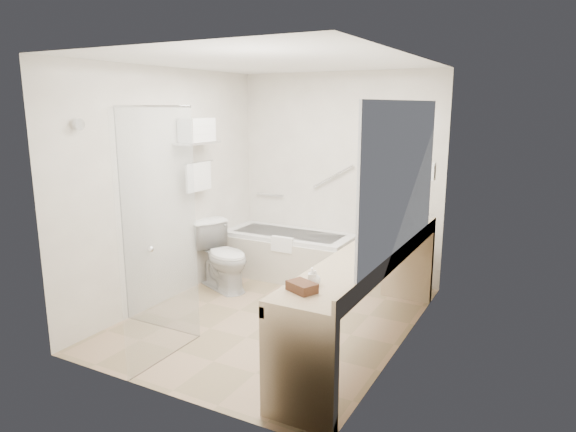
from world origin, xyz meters
The scene contains 25 objects.
floor centered at (0.00, 0.00, 0.00)m, with size 3.20×3.20×0.00m, color tan.
ceiling centered at (0.00, 0.00, 2.50)m, with size 2.60×3.20×0.10m, color white.
wall_back centered at (0.00, 1.60, 1.25)m, with size 2.60×0.10×2.50m, color silver.
wall_front centered at (0.00, -1.60, 1.25)m, with size 2.60×0.10×2.50m, color silver.
wall_left centered at (-1.30, 0.00, 1.25)m, with size 0.10×3.20×2.50m, color silver.
wall_right centered at (1.30, 0.00, 1.25)m, with size 0.10×3.20×2.50m, color silver.
bathtub centered at (-0.50, 1.24, 0.28)m, with size 1.60×0.73×0.59m.
grab_bar_short centered at (-0.95, 1.56, 0.95)m, with size 0.03×0.03×0.40m, color silver.
grab_bar_long centered at (-0.05, 1.56, 1.25)m, with size 0.03×0.03×0.60m, color silver.
shower_enclosure centered at (-0.63, -0.93, 1.07)m, with size 0.96×0.91×2.11m.
towel_shelf centered at (-1.17, 0.35, 1.75)m, with size 0.24×0.55×0.81m.
vanity_counter centered at (1.02, -0.15, 0.64)m, with size 0.55×2.70×0.95m.
sink centered at (1.05, 0.25, 0.82)m, with size 0.40×0.52×0.14m, color silver.
faucet centered at (1.20, 0.25, 0.93)m, with size 0.03×0.03×0.14m, color silver.
mirror centered at (1.29, -0.15, 1.55)m, with size 0.02×2.00×1.20m, color #A8ACB4.
hairdryer_unit centered at (1.25, 1.05, 1.45)m, with size 0.08×0.10×0.18m, color white.
toilet centered at (-0.95, 0.47, 0.38)m, with size 0.44×0.79×0.77m, color silver.
amenity_basket centered at (0.92, -1.21, 0.88)m, with size 0.20×0.14×0.07m, color #482819.
soap_bottle_a centered at (0.92, -1.05, 0.88)m, with size 0.06×0.13×0.06m, color white.
soap_bottle_b centered at (0.94, -1.04, 0.89)m, with size 0.08×0.11×0.08m, color white.
water_bottle_left centered at (1.06, 0.76, 0.95)m, with size 0.07×0.07×0.21m.
water_bottle_mid centered at (0.90, 0.62, 0.93)m, with size 0.05×0.05×0.17m.
water_bottle_right centered at (1.05, 0.56, 0.94)m, with size 0.06×0.06×0.20m.
drinking_glass_near centered at (0.96, 0.51, 0.89)m, with size 0.06×0.06×0.08m, color silver.
drinking_glass_far centered at (0.91, 0.91, 0.89)m, with size 0.07×0.07×0.09m, color silver.
Camera 1 is at (2.43, -4.21, 2.12)m, focal length 32.00 mm.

